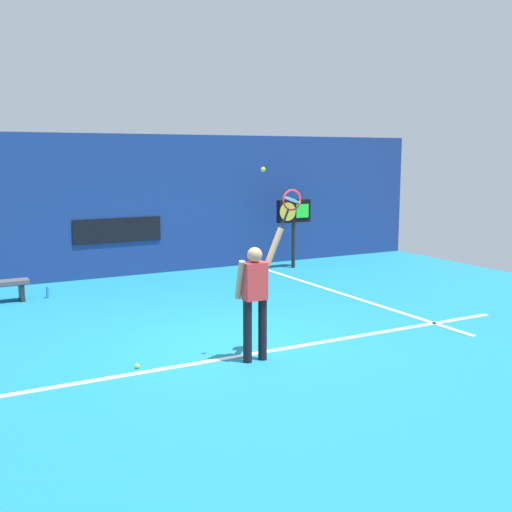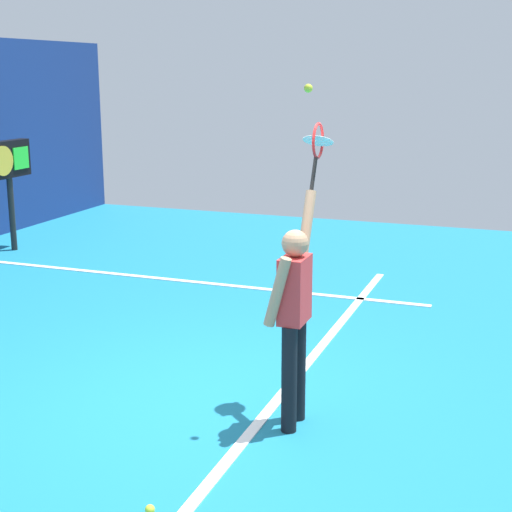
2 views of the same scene
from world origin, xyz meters
name	(u,v)px [view 2 (image 2 of 2)]	position (x,y,z in m)	size (l,w,h in m)	color
ground_plane	(207,403)	(0.00, 0.00, 0.00)	(18.00, 18.00, 0.00)	teal
court_baseline	(268,412)	(0.00, -0.58, 0.01)	(10.00, 0.10, 0.01)	white
court_sideline	(183,281)	(3.67, 2.00, 0.01)	(0.10, 7.00, 0.01)	white
tennis_player	(294,311)	(-0.14, -0.86, 1.01)	(0.72, 0.31, 1.96)	black
tennis_racket	(318,145)	(0.46, -0.86, 2.31)	(0.42, 0.27, 0.62)	black
tennis_ball	(308,88)	(-0.05, -0.92, 2.79)	(0.07, 0.07, 0.07)	#CCE033
scoreboard_clock	(8,165)	(4.48, 5.52, 1.43)	(0.96, 0.20, 1.82)	black
spare_ball	(150,509)	(-1.77, -0.36, 0.03)	(0.07, 0.07, 0.07)	#CCE033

